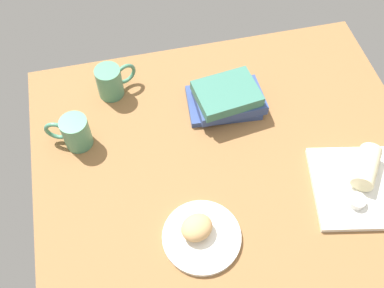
% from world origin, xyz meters
% --- Properties ---
extents(dining_table, '(1.10, 0.90, 0.04)m').
position_xyz_m(dining_table, '(0.00, 0.00, 0.02)').
color(dining_table, olive).
rests_on(dining_table, ground).
extents(round_plate, '(0.20, 0.20, 0.01)m').
position_xyz_m(round_plate, '(-0.13, -0.22, 0.05)').
color(round_plate, white).
rests_on(round_plate, dining_table).
extents(scone_pastry, '(0.10, 0.10, 0.05)m').
position_xyz_m(scone_pastry, '(-0.14, -0.21, 0.08)').
color(scone_pastry, tan).
rests_on(scone_pastry, round_plate).
extents(square_plate, '(0.29, 0.29, 0.02)m').
position_xyz_m(square_plate, '(0.32, -0.18, 0.05)').
color(square_plate, white).
rests_on(square_plate, dining_table).
extents(sauce_cup, '(0.05, 0.05, 0.02)m').
position_xyz_m(sauce_cup, '(0.28, -0.23, 0.07)').
color(sauce_cup, silver).
rests_on(sauce_cup, square_plate).
extents(breakfast_wrap, '(0.12, 0.13, 0.06)m').
position_xyz_m(breakfast_wrap, '(0.34, -0.14, 0.09)').
color(breakfast_wrap, beige).
rests_on(breakfast_wrap, square_plate).
extents(book_stack, '(0.23, 0.18, 0.09)m').
position_xyz_m(book_stack, '(0.04, 0.17, 0.08)').
color(book_stack, '#33477F').
rests_on(book_stack, dining_table).
extents(coffee_mug, '(0.13, 0.08, 0.10)m').
position_xyz_m(coffee_mug, '(-0.41, 0.14, 0.09)').
color(coffee_mug, '#4C8C6B').
rests_on(coffee_mug, dining_table).
extents(second_mug, '(0.13, 0.08, 0.10)m').
position_xyz_m(second_mug, '(-0.29, 0.31, 0.09)').
color(second_mug, '#4C8C6B').
rests_on(second_mug, dining_table).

